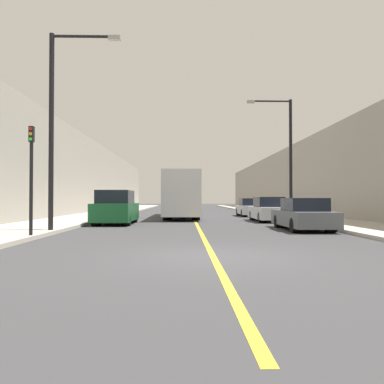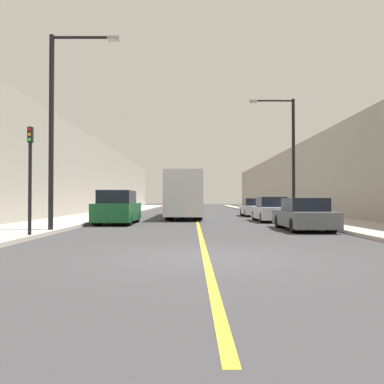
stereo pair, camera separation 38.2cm
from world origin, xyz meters
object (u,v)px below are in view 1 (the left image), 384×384
(parked_suv_left, at_px, (116,209))
(traffic_light, at_px, (31,175))
(car_right_mid, at_px, (268,210))
(car_right_far, at_px, (250,208))
(car_right_near, at_px, (303,215))
(street_lamp_left, at_px, (58,117))
(street_lamp_right, at_px, (287,150))
(bus, at_px, (182,195))

(parked_suv_left, height_order, traffic_light, traffic_light)
(car_right_mid, bearing_deg, parked_suv_left, -165.36)
(parked_suv_left, height_order, car_right_far, parked_suv_left)
(car_right_far, relative_size, traffic_light, 1.13)
(car_right_near, relative_size, car_right_far, 1.04)
(street_lamp_left, xyz_separation_m, traffic_light, (-0.15, -2.21, -2.51))
(street_lamp_right, bearing_deg, bus, 144.03)
(car_right_far, xyz_separation_m, street_lamp_left, (-10.54, -15.03, 4.08))
(car_right_mid, xyz_separation_m, street_lamp_left, (-10.41, -7.94, 4.05))
(parked_suv_left, relative_size, traffic_light, 1.20)
(street_lamp_left, xyz_separation_m, street_lamp_right, (11.70, 8.36, -0.21))
(parked_suv_left, bearing_deg, traffic_light, -101.10)
(parked_suv_left, distance_m, car_right_mid, 9.34)
(street_lamp_left, height_order, traffic_light, street_lamp_left)
(car_right_mid, xyz_separation_m, traffic_light, (-10.57, -10.15, 1.53))
(car_right_near, height_order, traffic_light, traffic_light)
(car_right_far, bearing_deg, car_right_mid, -91.07)
(car_right_far, bearing_deg, parked_suv_left, -134.15)
(bus, xyz_separation_m, street_lamp_right, (6.71, -4.87, 2.79))
(bus, height_order, traffic_light, traffic_light)
(bus, relative_size, traffic_light, 3.25)
(car_right_mid, relative_size, street_lamp_right, 0.60)
(parked_suv_left, bearing_deg, car_right_far, 45.85)
(street_lamp_left, relative_size, traffic_light, 2.12)
(street_lamp_left, bearing_deg, street_lamp_right, 35.54)
(car_right_near, distance_m, traffic_light, 11.44)
(bus, xyz_separation_m, car_right_near, (5.56, -11.73, -1.08))
(car_right_near, distance_m, car_right_mid, 6.44)
(street_lamp_left, height_order, street_lamp_right, street_lamp_left)
(street_lamp_left, distance_m, traffic_light, 3.35)
(bus, bearing_deg, car_right_far, 17.89)
(car_right_mid, bearing_deg, street_lamp_left, -142.67)
(car_right_near, bearing_deg, parked_suv_left, 156.06)
(car_right_far, bearing_deg, street_lamp_left, -125.06)
(parked_suv_left, distance_m, car_right_near, 10.04)
(car_right_near, bearing_deg, bus, 115.35)
(bus, bearing_deg, parked_suv_left, -115.30)
(car_right_mid, relative_size, car_right_far, 1.06)
(car_right_mid, height_order, street_lamp_left, street_lamp_left)
(car_right_far, xyz_separation_m, street_lamp_right, (1.16, -6.66, 3.87))
(bus, relative_size, parked_suv_left, 2.71)
(parked_suv_left, xyz_separation_m, street_lamp_right, (10.33, 2.78, 3.66))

